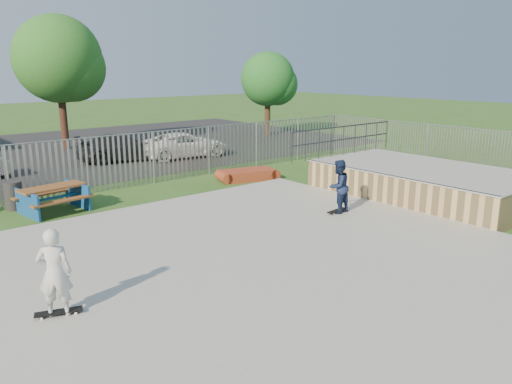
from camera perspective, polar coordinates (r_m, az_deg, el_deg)
ground at (r=10.70m, az=-5.08°, el=-10.19°), size 120.00×120.00×0.00m
concrete_slab at (r=10.67m, az=-5.09°, el=-9.82°), size 15.00×12.00×0.15m
quarter_pipe at (r=17.97m, az=18.41°, el=1.05°), size 5.50×7.05×2.19m
fence at (r=14.61m, az=-12.30°, el=0.35°), size 26.04×16.02×2.00m
picnic_table at (r=16.70m, az=-22.15°, el=-0.74°), size 2.14×1.84×0.82m
funbox at (r=19.97m, az=-0.97°, el=1.99°), size 2.26×1.56×0.41m
trash_bin_grey at (r=17.51m, az=-25.96°, el=-0.36°), size 0.54×0.54×0.90m
car_dark at (r=24.76m, az=-14.85°, el=4.94°), size 4.66×2.70×1.27m
car_white at (r=25.19m, az=-8.11°, el=5.35°), size 4.56×2.50×1.21m
tree_mid at (r=29.28m, az=-21.70°, el=13.91°), size 4.61×4.61×7.11m
tree_right at (r=33.18m, az=1.35°, el=12.76°), size 3.49×3.49×5.39m
skateboard_a at (r=15.17m, az=9.27°, el=-2.18°), size 0.81×0.27×0.08m
skateboard_b at (r=9.66m, az=-21.61°, el=-12.74°), size 0.82×0.46×0.08m
skater_navy at (r=14.97m, az=9.39°, el=0.62°), size 0.83×0.67×1.60m
skater_white at (r=9.36m, az=-22.03°, el=-8.55°), size 0.70×0.62×1.60m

